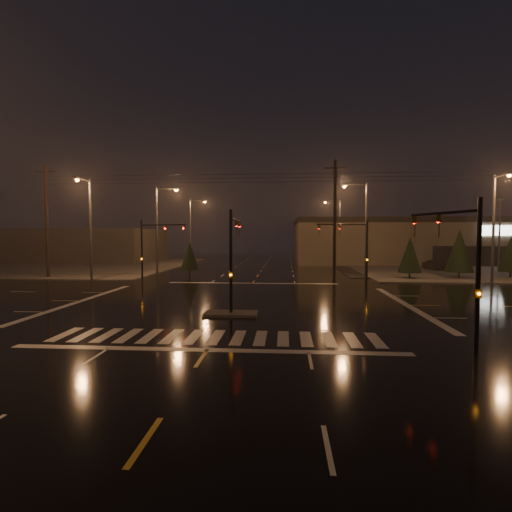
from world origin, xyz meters
name	(u,v)px	position (x,y,z in m)	size (l,w,h in m)	color
ground	(239,303)	(0.00, 0.00, 0.00)	(140.00, 140.00, 0.00)	black
sidewalk_ne	(483,268)	(30.00, 30.00, 0.06)	(36.00, 36.00, 0.12)	#413F3A
sidewalk_nw	(61,266)	(-30.00, 30.00, 0.06)	(36.00, 36.00, 0.12)	#413F3A
median_island	(231,314)	(0.00, -4.00, 0.07)	(3.00, 1.60, 0.15)	#413F3A
crosswalk	(216,337)	(0.00, -9.00, 0.01)	(15.00, 2.60, 0.01)	beige
stop_bar_near	(207,350)	(0.00, -11.00, 0.01)	(16.00, 0.50, 0.01)	beige
stop_bar_far	(253,283)	(0.00, 11.00, 0.01)	(16.00, 0.50, 0.01)	beige
retail_building	(468,239)	(35.00, 45.99, 3.84)	(60.20, 28.30, 7.20)	#6C5F4D
commercial_block	(71,245)	(-35.00, 42.00, 2.80)	(30.00, 18.00, 5.60)	#3D3936
signal_mast_median	(233,249)	(0.00, -3.07, 3.75)	(0.25, 4.59, 6.00)	black
signal_mast_ne	(357,244)	(9.50, 10.14, 3.79)	(4.84, 1.86, 6.00)	black
signal_mast_nw	(151,243)	(-9.50, 10.14, 3.79)	(4.84, 1.86, 6.00)	black
signal_mast_se	(463,256)	(10.23, -9.75, 3.71)	(1.55, 3.87, 6.00)	black
streetlight_1	(159,224)	(-11.18, 18.00, 5.80)	(2.77, 0.32, 10.00)	#38383A
streetlight_2	(192,227)	(-11.18, 34.00, 5.80)	(2.77, 0.32, 10.00)	#38383A
streetlight_3	(363,223)	(11.18, 16.00, 5.80)	(2.77, 0.32, 10.00)	#38383A
streetlight_4	(338,227)	(11.18, 36.00, 5.80)	(2.77, 0.32, 10.00)	#38383A
streetlight_5	(89,222)	(-16.00, 11.18, 5.80)	(0.32, 2.77, 10.00)	#38383A
streetlight_6	(495,221)	(22.00, 11.18, 5.80)	(0.32, 2.77, 10.00)	#38383A
utility_pole_0	(47,220)	(-22.00, 14.00, 6.13)	(2.20, 0.32, 12.00)	black
utility_pole_1	(335,219)	(8.00, 14.00, 6.13)	(2.20, 0.32, 12.00)	black
conifer_0	(410,254)	(15.92, 15.76, 2.55)	(2.38, 2.38, 4.41)	black
conifer_1	(459,251)	(21.22, 16.63, 2.94)	(2.86, 2.86, 5.17)	black
conifer_2	(511,254)	(26.76, 17.34, 2.59)	(2.43, 2.43, 4.49)	black
conifer_3	(190,256)	(-7.49, 17.04, 2.29)	(2.04, 2.04, 3.88)	black
car_parked	(436,265)	(22.35, 26.23, 0.72)	(1.70, 4.23, 1.44)	black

